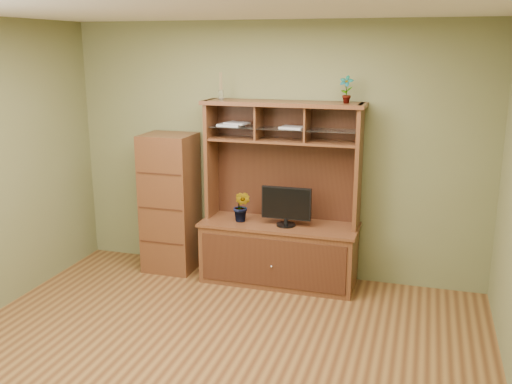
% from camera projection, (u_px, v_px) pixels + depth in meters
% --- Properties ---
extents(room, '(4.54, 4.04, 2.74)m').
position_uv_depth(room, '(204.00, 198.00, 4.21)').
color(room, '#512E17').
rests_on(room, ground).
extents(media_hutch, '(1.66, 0.61, 1.90)m').
position_uv_depth(media_hutch, '(280.00, 234.00, 5.98)').
color(media_hutch, '#4B2615').
rests_on(media_hutch, room).
extents(monitor, '(0.51, 0.20, 0.40)m').
position_uv_depth(monitor, '(286.00, 206.00, 5.80)').
color(monitor, black).
rests_on(monitor, media_hutch).
extents(orchid_plant, '(0.21, 0.19, 0.33)m').
position_uv_depth(orchid_plant, '(242.00, 206.00, 5.94)').
color(orchid_plant, '#27541D').
rests_on(orchid_plant, media_hutch).
extents(top_plant, '(0.16, 0.12, 0.27)m').
position_uv_depth(top_plant, '(346.00, 89.00, 5.50)').
color(top_plant, '#387027').
rests_on(top_plant, media_hutch).
extents(reed_diffuser, '(0.06, 0.06, 0.28)m').
position_uv_depth(reed_diffuser, '(221.00, 89.00, 5.87)').
color(reed_diffuser, silver).
rests_on(reed_diffuser, media_hutch).
extents(magazines, '(0.93, 0.23, 0.04)m').
position_uv_depth(magazines, '(253.00, 125.00, 5.86)').
color(magazines, silver).
rests_on(magazines, media_hutch).
extents(side_cabinet, '(0.54, 0.50, 1.52)m').
position_uv_depth(side_cabinet, '(170.00, 203.00, 6.28)').
color(side_cabinet, '#4B2615').
rests_on(side_cabinet, room).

